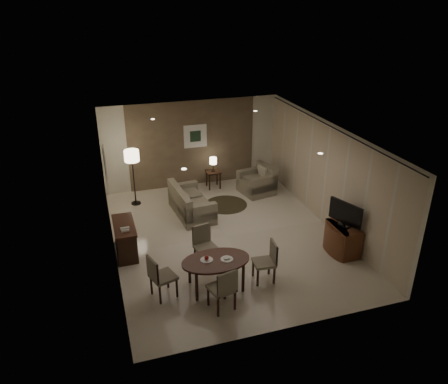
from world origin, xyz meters
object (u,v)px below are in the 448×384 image
object	(u,v)px
console_desk	(125,239)
floor_lamp	(134,178)
chair_far	(206,248)
side_table	(213,179)
chair_near	(221,288)
armchair	(257,180)
chair_right	(264,262)
chair_left	(163,276)
sofa	(192,201)
tv_cabinet	(343,239)
dining_table	(216,274)

from	to	relation	value
console_desk	floor_lamp	xyz separation A→B (m)	(0.54, 2.59, 0.45)
chair_far	side_table	size ratio (longest dim) A/B	1.72
console_desk	chair_near	size ratio (longest dim) A/B	1.27
armchair	chair_far	bearing A→B (deg)	-48.07
chair_near	chair_right	distance (m)	1.27
console_desk	armchair	distance (m)	4.75
chair_left	sofa	size ratio (longest dim) A/B	0.55
console_desk	chair_left	size ratio (longest dim) A/B	1.27
chair_right	side_table	size ratio (longest dim) A/B	1.63
side_table	floor_lamp	bearing A→B (deg)	-170.10
chair_far	sofa	distance (m)	2.57
console_desk	tv_cabinet	xyz separation A→B (m)	(4.89, -1.50, -0.03)
chair_far	console_desk	bearing A→B (deg)	134.30
chair_left	chair_right	xyz separation A→B (m)	(2.12, -0.11, -0.02)
floor_lamp	chair_right	bearing A→B (deg)	-64.86
chair_left	floor_lamp	size ratio (longest dim) A/B	0.58
dining_table	floor_lamp	world-z (taller)	floor_lamp
sofa	floor_lamp	bearing A→B (deg)	46.01
side_table	sofa	bearing A→B (deg)	-124.41
tv_cabinet	sofa	distance (m)	4.17
side_table	armchair	bearing A→B (deg)	-33.76
chair_near	floor_lamp	xyz separation A→B (m)	(-1.02, 5.16, 0.35)
dining_table	armchair	bearing A→B (deg)	58.67
chair_near	chair_far	size ratio (longest dim) A/B	1.00
tv_cabinet	side_table	bearing A→B (deg)	112.40
chair_left	dining_table	bearing A→B (deg)	-110.24
chair_left	chair_near	bearing A→B (deg)	-143.16
dining_table	chair_far	size ratio (longest dim) A/B	1.50
dining_table	chair_right	distance (m)	1.05
dining_table	armchair	xyz separation A→B (m)	(2.53, 4.16, 0.09)
tv_cabinet	chair_near	world-z (taller)	chair_near
tv_cabinet	chair_right	world-z (taller)	chair_right
dining_table	chair_right	xyz separation A→B (m)	(1.04, -0.07, 0.12)
floor_lamp	armchair	bearing A→B (deg)	-5.32
chair_right	side_table	world-z (taller)	chair_right
tv_cabinet	side_table	world-z (taller)	tv_cabinet
console_desk	dining_table	size ratio (longest dim) A/B	0.85
chair_near	side_table	size ratio (longest dim) A/B	1.72
chair_left	chair_right	size ratio (longest dim) A/B	1.05
tv_cabinet	chair_near	distance (m)	3.50
chair_near	side_table	distance (m)	5.79
sofa	tv_cabinet	bearing A→B (deg)	-140.28
dining_table	side_table	bearing A→B (deg)	74.40
dining_table	chair_left	bearing A→B (deg)	177.61
chair_near	side_table	world-z (taller)	chair_near
armchair	side_table	size ratio (longest dim) A/B	1.72
chair_right	floor_lamp	bearing A→B (deg)	-149.64
chair_left	sofa	world-z (taller)	chair_left
chair_left	armchair	bearing A→B (deg)	-59.14
chair_far	floor_lamp	bearing A→B (deg)	94.71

